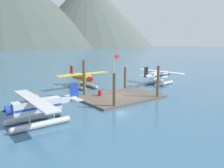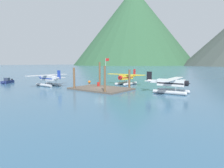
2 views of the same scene
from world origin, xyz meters
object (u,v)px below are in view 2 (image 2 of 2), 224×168
fuel_drum (98,84)px  boat_navy_open_sw (7,81)px  seaplane_silver_port_aft (48,79)px  mooring_buoy (89,82)px  seaplane_yellow_bow_centre (126,78)px  flagpole (106,69)px  seaplane_white_stbd_fwd (171,85)px

fuel_drum → boat_navy_open_sw: size_ratio=0.21×
fuel_drum → seaplane_silver_port_aft: bearing=-155.0°
mooring_buoy → seaplane_yellow_bow_centre: seaplane_yellow_bow_centre is taller
seaplane_yellow_bow_centre → flagpole: bearing=-85.3°
flagpole → seaplane_white_stbd_fwd: bearing=9.9°
fuel_drum → seaplane_silver_port_aft: seaplane_silver_port_aft is taller
fuel_drum → seaplane_yellow_bow_centre: (1.87, 8.49, 0.84)m
flagpole → seaplane_white_stbd_fwd: 13.74m
fuel_drum → mooring_buoy: 9.56m
flagpole → boat_navy_open_sw: 29.61m
mooring_buoy → seaplane_white_stbd_fwd: (23.87, -3.31, 1.21)m
seaplane_silver_port_aft → seaplane_white_stbd_fwd: bearing=14.8°
fuel_drum → seaplane_yellow_bow_centre: bearing=77.6°
seaplane_white_stbd_fwd → seaplane_yellow_bow_centre: bearing=154.9°
mooring_buoy → boat_navy_open_sw: size_ratio=0.17×
seaplane_yellow_bow_centre → boat_navy_open_sw: bearing=-148.3°
seaplane_silver_port_aft → fuel_drum: bearing=25.0°
flagpole → seaplane_yellow_bow_centre: 9.30m
seaplane_white_stbd_fwd → seaplane_yellow_bow_centre: size_ratio=1.01×
fuel_drum → mooring_buoy: fuel_drum is taller
flagpole → seaplane_silver_port_aft: bearing=-160.7°
fuel_drum → mooring_buoy: size_ratio=1.20×
mooring_buoy → fuel_drum: bearing=-33.2°
fuel_drum → seaplane_yellow_bow_centre: 8.73m
fuel_drum → seaplane_yellow_bow_centre: size_ratio=0.08×
seaplane_white_stbd_fwd → seaplane_silver_port_aft: (-27.16, -7.18, 0.00)m
fuel_drum → flagpole: bearing=-8.8°
mooring_buoy → seaplane_silver_port_aft: (-3.28, -10.49, 1.21)m
flagpole → seaplane_white_stbd_fwd: size_ratio=0.60×
flagpole → fuel_drum: 4.36m
flagpole → fuel_drum: bearing=171.2°
boat_navy_open_sw → fuel_drum: bearing=18.3°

